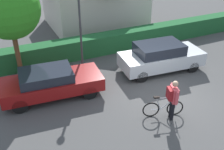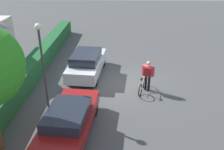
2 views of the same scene
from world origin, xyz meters
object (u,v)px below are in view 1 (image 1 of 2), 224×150
Objects in this scene: parked_car_far at (161,56)px; person_rider at (173,97)px; bicycle at (163,108)px; parked_car_near at (51,82)px; tree_kerbside at (9,9)px; street_lamp at (80,22)px.

person_rider is at bearing -118.13° from parked_car_far.
parked_car_far is 2.79× the size of bicycle.
tree_kerbside reaches higher than parked_car_near.
person_rider is (-1.84, -3.45, 0.25)m from parked_car_far.
street_lamp is at bearing 36.46° from parked_car_near.
tree_kerbside reaches higher than bicycle.
parked_car_far is 7.44m from tree_kerbside.
parked_car_far is at bearing -20.33° from tree_kerbside.
parked_car_far is at bearing 57.67° from bicycle.
tree_kerbside is (-4.70, 5.87, 2.34)m from person_rider.
parked_car_far is at bearing -0.01° from parked_car_near.
parked_car_near is at bearing 179.99° from parked_car_far.
bicycle is 7.80m from tree_kerbside.
street_lamp is at bearing 158.93° from parked_car_far.
bicycle is 0.38× the size of street_lamp.
person_rider is at bearing -55.03° from bicycle.
parked_car_far reaches higher than bicycle.
person_rider is at bearing -51.35° from tree_kerbside.
parked_car_far is (5.58, -0.00, 0.07)m from parked_car_near.
bicycle is 0.33× the size of tree_kerbside.
street_lamp is at bearing 110.58° from person_rider.
bicycle is 0.93× the size of person_rider.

